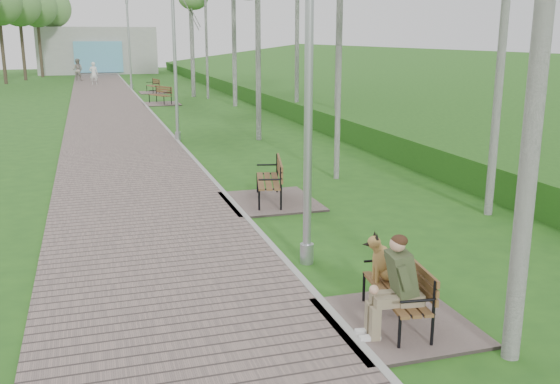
{
  "coord_description": "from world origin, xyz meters",
  "views": [
    {
      "loc": [
        -2.63,
        -8.12,
        3.27
      ],
      "look_at": [
        0.06,
        0.63,
        0.97
      ],
      "focal_mm": 40.0,
      "sensor_mm": 36.0,
      "label": 1
    }
  ],
  "objects": [
    {
      "name": "ground",
      "position": [
        0.0,
        0.0,
        0.0
      ],
      "size": [
        120.0,
        120.0,
        0.0
      ],
      "primitive_type": "plane",
      "color": "#235219",
      "rests_on": "ground"
    },
    {
      "name": "walkway",
      "position": [
        -1.75,
        21.5,
        0.02
      ],
      "size": [
        3.5,
        67.0,
        0.04
      ],
      "primitive_type": "cube",
      "color": "#685854",
      "rests_on": "ground"
    },
    {
      "name": "kerb",
      "position": [
        0.0,
        21.5,
        0.03
      ],
      "size": [
        0.1,
        67.0,
        0.05
      ],
      "primitive_type": "cube",
      "color": "#999993",
      "rests_on": "ground"
    },
    {
      "name": "embankment",
      "position": [
        12.0,
        20.0,
        0.0
      ],
      "size": [
        14.0,
        70.0,
        1.6
      ],
      "primitive_type": "cube",
      "color": "#33711E",
      "rests_on": "ground"
    },
    {
      "name": "building_north",
      "position": [
        -1.5,
        50.97,
        1.99
      ],
      "size": [
        10.0,
        5.2,
        4.0
      ],
      "color": "#9E9E99",
      "rests_on": "ground"
    },
    {
      "name": "bench_main",
      "position": [
        0.56,
        -2.17,
        0.38
      ],
      "size": [
        1.59,
        1.76,
        1.38
      ],
      "color": "#685854",
      "rests_on": "ground"
    },
    {
      "name": "bench_second",
      "position": [
        0.72,
        3.55,
        0.2
      ],
      "size": [
        1.78,
        1.98,
        1.1
      ],
      "color": "#685854",
      "rests_on": "ground"
    },
    {
      "name": "bench_third",
      "position": [
        0.76,
        22.95,
        0.2
      ],
      "size": [
        1.76,
        1.96,
        1.08
      ],
      "color": "#685854",
      "rests_on": "ground"
    },
    {
      "name": "bench_far",
      "position": [
        1.08,
        29.37,
        0.18
      ],
      "size": [
        1.64,
        1.82,
        1.01
      ],
      "color": "#685854",
      "rests_on": "ground"
    },
    {
      "name": "lamp_post_near",
      "position": [
        0.3,
        0.07,
        2.43
      ],
      "size": [
        0.2,
        0.2,
        5.2
      ],
      "color": "#A5A7AD",
      "rests_on": "ground"
    },
    {
      "name": "lamp_post_second",
      "position": [
        0.05,
        11.8,
        2.19
      ],
      "size": [
        0.18,
        0.18,
        4.68
      ],
      "color": "#A5A7AD",
      "rests_on": "ground"
    },
    {
      "name": "lamp_post_third",
      "position": [
        0.05,
        32.44,
        2.54
      ],
      "size": [
        0.21,
        0.21,
        5.43
      ],
      "color": "#A5A7AD",
      "rests_on": "ground"
    },
    {
      "name": "pedestrian_near",
      "position": [
        -2.13,
        36.62,
        0.77
      ],
      "size": [
        0.63,
        0.48,
        1.55
      ],
      "primitive_type": "imported",
      "rotation": [
        0.0,
        0.0,
        2.94
      ],
      "color": "silver",
      "rests_on": "ground"
    },
    {
      "name": "pedestrian_far",
      "position": [
        -3.2,
        41.06,
        0.82
      ],
      "size": [
        0.96,
        0.86,
        1.63
      ],
      "primitive_type": "imported",
      "rotation": [
        0.0,
        0.0,
        2.78
      ],
      "color": "gray",
      "rests_on": "ground"
    }
  ]
}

